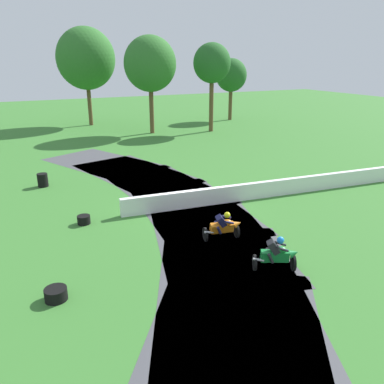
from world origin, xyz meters
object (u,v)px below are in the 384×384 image
Objects in this scene: motorcycle_lead_green at (277,254)px; motorcycle_chase_orange at (224,226)px; tire_stack_near at (56,294)px; tire_stack_mid_b at (43,180)px; tire_stack_mid_a at (84,220)px.

motorcycle_chase_orange is at bearing 98.17° from motorcycle_lead_green.
tire_stack_mid_b is (0.89, 12.43, 0.20)m from tire_stack_near.
motorcycle_lead_green is 2.31× the size of tire_stack_near.
motorcycle_chase_orange is 12.57m from tire_stack_mid_b.
tire_stack_near is 0.90× the size of tire_stack_mid_b.
motorcycle_chase_orange is 7.15m from tire_stack_near.
motorcycle_chase_orange reaches higher than tire_stack_mid_b.
tire_stack_near is (-6.99, -1.44, -0.43)m from motorcycle_chase_orange.
motorcycle_lead_green is 2.79× the size of tire_stack_mid_a.
motorcycle_lead_green is at bearing -81.83° from motorcycle_chase_orange.
tire_stack_mid_b is (-1.10, 6.70, 0.20)m from tire_stack_mid_a.
tire_stack_mid_a is at bearing 70.84° from tire_stack_near.
motorcycle_chase_orange is 2.37× the size of tire_stack_near.
motorcycle_lead_green reaches higher than tire_stack_mid_b.
motorcycle_chase_orange reaches higher than tire_stack_mid_a.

